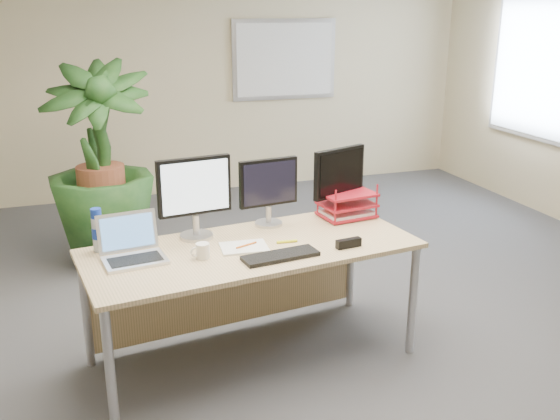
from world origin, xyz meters
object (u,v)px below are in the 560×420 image
object	(u,v)px
monitor_left	(195,192)
laptop	(132,248)
desk	(245,265)
monitor_right	(269,188)
floor_plant	(101,181)

from	to	relation	value
monitor_left	laptop	xyz separation A→B (m)	(-0.42, -0.22, -0.23)
desk	monitor_left	distance (m)	0.55
monitor_left	monitor_right	xyz separation A→B (m)	(0.50, 0.09, -0.04)
monitor_right	monitor_left	bearing A→B (deg)	-170.32
desk	laptop	size ratio (longest dim) A/B	5.49
laptop	floor_plant	bearing A→B (deg)	92.10
monitor_right	laptop	xyz separation A→B (m)	(-0.92, -0.30, -0.20)
floor_plant	monitor_right	size ratio (longest dim) A/B	3.34
monitor_right	desk	bearing A→B (deg)	-135.04
monitor_left	laptop	distance (m)	0.53
laptop	desk	bearing A→B (deg)	5.97
floor_plant	monitor_left	xyz separation A→B (m)	(0.49, -1.65, 0.32)
floor_plant	monitor_right	bearing A→B (deg)	-57.60
desk	floor_plant	distance (m)	1.96
desk	laptop	xyz separation A→B (m)	(-0.69, -0.07, 0.23)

